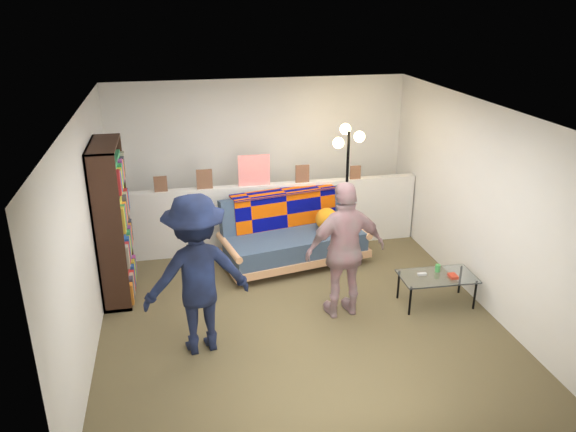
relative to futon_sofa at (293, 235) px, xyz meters
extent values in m
plane|color=brown|center=(-0.26, -1.27, -0.40)|extent=(5.00, 5.00, 0.00)
cube|color=silver|center=(-0.26, 1.23, 0.80)|extent=(4.50, 0.10, 2.40)
cube|color=silver|center=(-2.51, -1.27, 0.80)|extent=(0.10, 5.00, 2.40)
cube|color=silver|center=(1.99, -1.27, 0.80)|extent=(0.10, 5.00, 2.40)
cube|color=white|center=(-0.26, -1.27, 2.00)|extent=(4.50, 5.00, 0.10)
cube|color=silver|center=(-0.26, 0.53, 0.10)|extent=(4.45, 0.15, 1.00)
cube|color=brown|center=(-1.76, 0.51, 0.71)|extent=(0.18, 0.02, 0.22)
cube|color=brown|center=(-1.16, 0.51, 0.74)|extent=(0.22, 0.02, 0.28)
cube|color=white|center=(-0.46, 0.51, 0.83)|extent=(0.45, 0.02, 0.45)
cube|color=brown|center=(0.24, 0.51, 0.73)|extent=(0.20, 0.02, 0.26)
cube|color=brown|center=(1.04, 0.51, 0.70)|extent=(0.16, 0.02, 0.20)
cube|color=tan|center=(0.00, -0.07, -0.24)|extent=(2.13, 1.26, 0.10)
cube|color=#34465E|center=(0.01, -0.12, -0.06)|extent=(1.99, 1.09, 0.25)
cube|color=#34465E|center=(-0.07, 0.26, 0.25)|extent=(1.90, 0.61, 0.59)
cylinder|color=tan|center=(-0.93, -0.25, 0.02)|extent=(0.27, 0.89, 0.09)
cylinder|color=tan|center=(0.92, 0.11, 0.02)|extent=(0.27, 0.89, 0.09)
cube|color=#04096D|center=(-0.05, 0.18, 0.25)|extent=(1.51, 0.40, 0.54)
cube|color=#04096D|center=(-0.08, 0.32, 0.55)|extent=(1.54, 0.55, 0.03)
sphere|color=orange|center=(0.47, -0.03, 0.22)|extent=(0.31, 0.31, 0.31)
cube|color=black|center=(-2.49, -0.44, 0.57)|extent=(0.02, 0.97, 1.95)
cube|color=black|center=(-2.34, -0.92, 0.57)|extent=(0.32, 0.02, 1.95)
cube|color=black|center=(-2.34, 0.03, 0.57)|extent=(0.32, 0.02, 1.95)
cube|color=black|center=(-2.34, -0.44, 1.54)|extent=(0.32, 0.97, 0.02)
cube|color=black|center=(-2.34, -0.44, -0.38)|extent=(0.32, 0.97, 0.04)
cube|color=black|center=(-2.34, -0.44, 0.12)|extent=(0.32, 0.93, 0.02)
cube|color=black|center=(-2.34, -0.44, 0.57)|extent=(0.32, 0.93, 0.02)
cube|color=black|center=(-2.34, -0.44, 1.03)|extent=(0.32, 0.93, 0.02)
cube|color=red|center=(-2.32, -0.44, -0.18)|extent=(0.24, 0.91, 0.32)
cube|color=blue|center=(-2.32, -0.44, 0.29)|extent=(0.24, 0.91, 0.30)
cube|color=yellow|center=(-2.32, -0.44, 0.75)|extent=(0.24, 0.91, 0.32)
cube|color=#389A5B|center=(-2.32, -0.44, 1.20)|extent=(0.24, 0.91, 0.30)
cylinder|color=black|center=(1.04, -1.68, -0.22)|extent=(0.03, 0.03, 0.36)
cylinder|color=black|center=(1.85, -1.71, -0.22)|extent=(0.03, 0.03, 0.36)
cylinder|color=black|center=(1.05, -1.28, -0.22)|extent=(0.03, 0.03, 0.36)
cylinder|color=black|center=(1.86, -1.32, -0.22)|extent=(0.03, 0.03, 0.36)
cube|color=silver|center=(1.45, -1.50, -0.03)|extent=(0.92, 0.53, 0.02)
cube|color=silver|center=(1.27, -1.45, -0.01)|extent=(0.11, 0.05, 0.03)
cube|color=red|center=(1.61, -1.58, 0.00)|extent=(0.10, 0.13, 0.04)
cylinder|color=green|center=(1.50, -1.39, 0.03)|extent=(0.07, 0.07, 0.09)
cylinder|color=black|center=(0.78, 0.10, -0.38)|extent=(0.31, 0.31, 0.03)
cylinder|color=black|center=(0.78, 0.10, 0.51)|extent=(0.05, 0.05, 1.82)
sphere|color=#FFC672|center=(0.65, 0.12, 1.26)|extent=(0.15, 0.15, 0.15)
sphere|color=#FFC672|center=(0.94, 0.11, 1.34)|extent=(0.15, 0.15, 0.15)
sphere|color=#FFC672|center=(0.77, 0.23, 1.42)|extent=(0.15, 0.15, 0.15)
imported|color=black|center=(-1.41, -1.82, 0.47)|extent=(1.22, 0.84, 1.73)
imported|color=#D38893|center=(0.28, -1.48, 0.42)|extent=(0.99, 0.49, 1.63)
camera|label=1|loc=(-1.55, -7.01, 3.13)|focal=35.00mm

